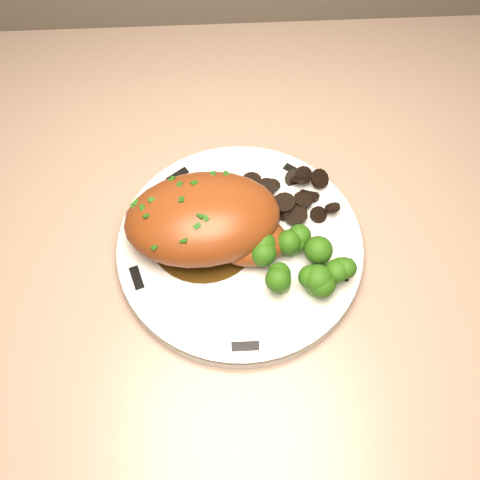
{
  "coord_description": "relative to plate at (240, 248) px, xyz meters",
  "views": [
    {
      "loc": [
        0.33,
        1.26,
        1.5
      ],
      "look_at": [
        0.35,
        1.59,
        0.92
      ],
      "focal_mm": 45.0,
      "sensor_mm": 36.0,
      "label": 1
    }
  ],
  "objects": [
    {
      "name": "rim_accent_4",
      "position": [
        0.12,
        -0.04,
        0.01
      ],
      "size": [
        0.02,
        0.03,
        0.0
      ],
      "primitive_type": "cube",
      "rotation": [
        0.0,
        0.0,
        7.54
      ],
      "color": "black",
      "rests_on": "plate"
    },
    {
      "name": "plate",
      "position": [
        0.0,
        0.0,
        0.0
      ],
      "size": [
        0.31,
        0.31,
        0.02
      ],
      "primitive_type": "cylinder",
      "rotation": [
        0.0,
        0.0,
        -0.11
      ],
      "color": "silver",
      "rests_on": "counter"
    },
    {
      "name": "chicken_breast",
      "position": [
        -0.03,
        0.01,
        0.04
      ],
      "size": [
        0.19,
        0.13,
        0.07
      ],
      "rotation": [
        0.0,
        0.0,
        0.08
      ],
      "color": "brown",
      "rests_on": "plate"
    },
    {
      "name": "mushroom_pile",
      "position": [
        0.06,
        0.06,
        0.01
      ],
      "size": [
        0.1,
        0.07,
        0.03
      ],
      "color": "black",
      "rests_on": "plate"
    },
    {
      "name": "gravy_pool",
      "position": [
        -0.04,
        0.02,
        0.01
      ],
      "size": [
        0.13,
        0.13,
        0.0
      ],
      "primitive_type": "cylinder",
      "color": "#3A260A",
      "rests_on": "plate"
    },
    {
      "name": "rim_accent_2",
      "position": [
        -0.12,
        -0.04,
        0.01
      ],
      "size": [
        0.02,
        0.03,
        0.0
      ],
      "primitive_type": "cube",
      "rotation": [
        0.0,
        0.0,
        5.02
      ],
      "color": "black",
      "rests_on": "plate"
    },
    {
      "name": "broccoli_florets",
      "position": [
        0.07,
        -0.04,
        0.03
      ],
      "size": [
        0.1,
        0.08,
        0.04
      ],
      "rotation": [
        0.0,
        0.0,
        0.14
      ],
      "color": "#5B893A",
      "rests_on": "plate"
    },
    {
      "name": "rim_accent_1",
      "position": [
        -0.07,
        0.1,
        0.01
      ],
      "size": [
        0.03,
        0.03,
        0.0
      ],
      "primitive_type": "cube",
      "rotation": [
        0.0,
        0.0,
        3.77
      ],
      "color": "black",
      "rests_on": "plate"
    },
    {
      "name": "rim_accent_3",
      "position": [
        -0.0,
        -0.12,
        0.01
      ],
      "size": [
        0.03,
        0.01,
        0.0
      ],
      "primitive_type": "cube",
      "rotation": [
        0.0,
        0.0,
        6.28
      ],
      "color": "black",
      "rests_on": "plate"
    },
    {
      "name": "rim_accent_0",
      "position": [
        0.07,
        0.1,
        0.01
      ],
      "size": [
        0.03,
        0.03,
        0.0
      ],
      "primitive_type": "cube",
      "rotation": [
        0.0,
        0.0,
        2.51
      ],
      "color": "black",
      "rests_on": "plate"
    }
  ]
}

